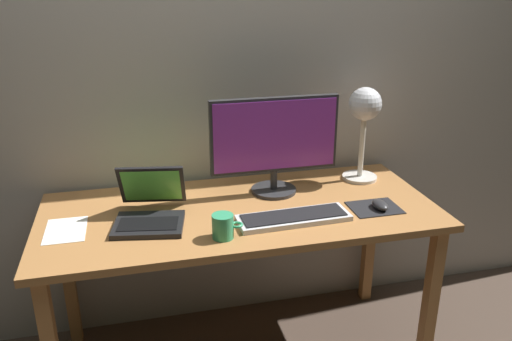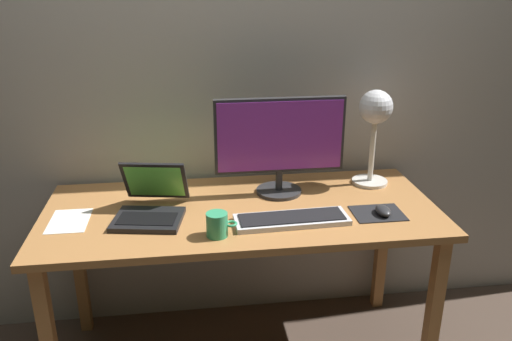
{
  "view_description": "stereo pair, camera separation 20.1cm",
  "coord_description": "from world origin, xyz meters",
  "px_view_note": "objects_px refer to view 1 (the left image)",
  "views": [
    {
      "loc": [
        -0.39,
        -1.88,
        1.64
      ],
      "look_at": [
        0.05,
        -0.05,
        0.92
      ],
      "focal_mm": 36.43,
      "sensor_mm": 36.0,
      "label": 1
    },
    {
      "loc": [
        -0.2,
        -1.92,
        1.64
      ],
      "look_at": [
        0.05,
        -0.05,
        0.92
      ],
      "focal_mm": 36.43,
      "sensor_mm": 36.0,
      "label": 2
    }
  ],
  "objects_px": {
    "monitor": "(274,140)",
    "laptop": "(150,205)",
    "mouse": "(380,205)",
    "keyboard_main": "(294,217)",
    "desk_lamp": "(364,114)",
    "coffee_mug": "(223,226)"
  },
  "relations": [
    {
      "from": "laptop",
      "to": "coffee_mug",
      "type": "xyz_separation_m",
      "value": [
        0.25,
        -0.22,
        -0.01
      ]
    },
    {
      "from": "monitor",
      "to": "mouse",
      "type": "relative_size",
      "value": 5.75
    },
    {
      "from": "keyboard_main",
      "to": "desk_lamp",
      "type": "xyz_separation_m",
      "value": [
        0.43,
        0.34,
        0.3
      ]
    },
    {
      "from": "monitor",
      "to": "coffee_mug",
      "type": "height_order",
      "value": "monitor"
    },
    {
      "from": "laptop",
      "to": "desk_lamp",
      "type": "bearing_deg",
      "value": 11.59
    },
    {
      "from": "coffee_mug",
      "to": "laptop",
      "type": "bearing_deg",
      "value": 138.59
    },
    {
      "from": "monitor",
      "to": "laptop",
      "type": "distance_m",
      "value": 0.58
    },
    {
      "from": "monitor",
      "to": "keyboard_main",
      "type": "height_order",
      "value": "monitor"
    },
    {
      "from": "keyboard_main",
      "to": "coffee_mug",
      "type": "relative_size",
      "value": 3.91
    },
    {
      "from": "monitor",
      "to": "mouse",
      "type": "distance_m",
      "value": 0.51
    },
    {
      "from": "monitor",
      "to": "mouse",
      "type": "bearing_deg",
      "value": -36.76
    },
    {
      "from": "laptop",
      "to": "desk_lamp",
      "type": "relative_size",
      "value": 0.8
    },
    {
      "from": "keyboard_main",
      "to": "mouse",
      "type": "xyz_separation_m",
      "value": [
        0.37,
        0.01,
        0.01
      ]
    },
    {
      "from": "mouse",
      "to": "coffee_mug",
      "type": "distance_m",
      "value": 0.67
    },
    {
      "from": "desk_lamp",
      "to": "coffee_mug",
      "type": "relative_size",
      "value": 3.78
    },
    {
      "from": "monitor",
      "to": "laptop",
      "type": "height_order",
      "value": "monitor"
    },
    {
      "from": "coffee_mug",
      "to": "desk_lamp",
      "type": "bearing_deg",
      "value": 29.98
    },
    {
      "from": "keyboard_main",
      "to": "mouse",
      "type": "height_order",
      "value": "mouse"
    },
    {
      "from": "desk_lamp",
      "to": "coffee_mug",
      "type": "bearing_deg",
      "value": -150.02
    },
    {
      "from": "mouse",
      "to": "coffee_mug",
      "type": "relative_size",
      "value": 0.84
    },
    {
      "from": "monitor",
      "to": "desk_lamp",
      "type": "height_order",
      "value": "desk_lamp"
    },
    {
      "from": "desk_lamp",
      "to": "mouse",
      "type": "relative_size",
      "value": 4.48
    }
  ]
}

